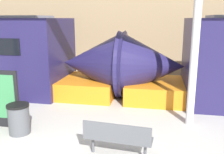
# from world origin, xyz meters

# --- Properties ---
(station_wall) EXTENTS (56.00, 0.20, 5.00)m
(station_wall) POSITION_xyz_m (0.00, 9.80, 2.50)
(station_wall) COLOR #9E8460
(station_wall) RESTS_ON ground_plane
(bench_near) EXTENTS (1.58, 0.58, 0.86)m
(bench_near) POSITION_xyz_m (0.44, 1.11, 0.52)
(bench_near) COLOR #4C4F54
(bench_near) RESTS_ON ground_plane
(trash_bin) EXTENTS (0.59, 0.59, 0.84)m
(trash_bin) POSITION_xyz_m (-2.40, 1.83, 0.42)
(trash_bin) COLOR #4C4F54
(trash_bin) RESTS_ON ground_plane
(support_column_near) EXTENTS (0.22, 0.22, 3.99)m
(support_column_near) POSITION_xyz_m (2.25, 3.35, 2.00)
(support_column_near) COLOR silver
(support_column_near) RESTS_ON ground_plane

